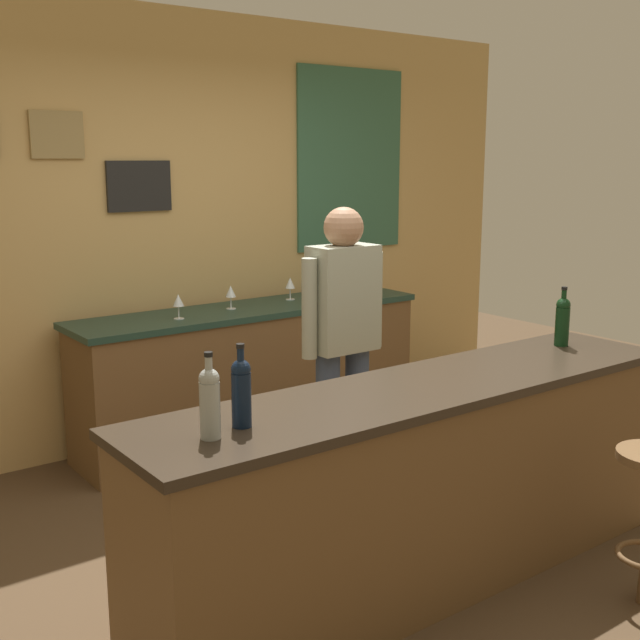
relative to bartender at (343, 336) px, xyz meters
name	(u,v)px	position (x,y,z in m)	size (l,w,h in m)	color
ground_plane	(363,546)	(-0.25, -0.48, -0.94)	(10.00, 10.00, 0.00)	#4C3823
back_wall	(170,227)	(-0.22, 1.55, 0.48)	(6.00, 0.09, 2.80)	tan
bar_counter	(422,484)	(-0.25, -0.88, -0.47)	(2.73, 0.60, 0.92)	brown
side_counter	(252,373)	(0.15, 1.17, -0.48)	(2.43, 0.56, 0.90)	brown
bartender	(343,336)	(0.00, 0.00, 0.00)	(0.52, 0.21, 1.62)	#384766
wine_bottle_a	(210,400)	(-1.31, -0.92, 0.12)	(0.07, 0.07, 0.31)	#999E99
wine_bottle_b	(241,390)	(-1.16, -0.88, 0.12)	(0.07, 0.07, 0.31)	black
wine_bottle_c	(563,320)	(0.81, -0.78, 0.12)	(0.07, 0.07, 0.31)	black
wine_glass_a	(178,301)	(-0.41, 1.10, 0.07)	(0.07, 0.07, 0.16)	silver
wine_glass_b	(231,292)	(0.01, 1.19, 0.07)	(0.07, 0.07, 0.16)	silver
wine_glass_c	(290,284)	(0.52, 1.25, 0.07)	(0.07, 0.07, 0.16)	silver
coffee_mug	(336,288)	(0.89, 1.21, 0.01)	(0.12, 0.08, 0.09)	#336699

